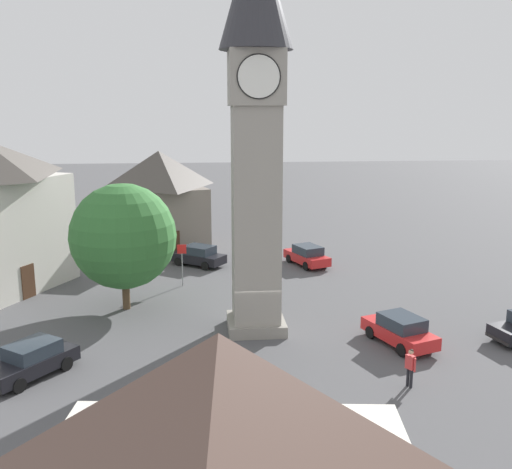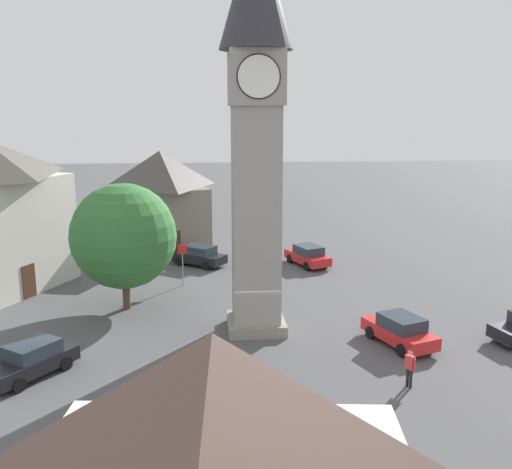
# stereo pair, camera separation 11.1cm
# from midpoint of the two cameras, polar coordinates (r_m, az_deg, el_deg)

# --- Properties ---
(ground_plane) EXTENTS (200.00, 200.00, 0.00)m
(ground_plane) POSITION_cam_midpoint_polar(r_m,az_deg,el_deg) (31.42, -0.10, -9.24)
(ground_plane) COLOR #4C4C4F
(clock_tower) EXTENTS (3.61, 3.61, 20.57)m
(clock_tower) POSITION_cam_midpoint_polar(r_m,az_deg,el_deg) (29.27, -0.11, 13.26)
(clock_tower) COLOR gray
(clock_tower) RESTS_ON ground
(car_blue_kerb) EXTENTS (3.82, 4.32, 1.53)m
(car_blue_kerb) POSITION_cam_midpoint_polar(r_m,az_deg,el_deg) (27.77, -21.27, -11.39)
(car_blue_kerb) COLOR black
(car_blue_kerb) RESTS_ON ground
(car_silver_kerb) EXTENTS (3.01, 4.46, 1.53)m
(car_silver_kerb) POSITION_cam_midpoint_polar(r_m,az_deg,el_deg) (30.08, 13.78, -9.06)
(car_silver_kerb) COLOR red
(car_silver_kerb) RESTS_ON ground
(car_white_side) EXTENTS (3.08, 4.46, 1.53)m
(car_white_side) POSITION_cam_midpoint_polar(r_m,az_deg,el_deg) (43.77, 4.94, -2.05)
(car_white_side) COLOR red
(car_white_side) RESTS_ON ground
(car_black_far) EXTENTS (4.34, 3.77, 1.53)m
(car_black_far) POSITION_cam_midpoint_polar(r_m,az_deg,el_deg) (43.77, -5.74, -2.07)
(car_black_far) COLOR black
(car_black_far) RESTS_ON ground
(pedestrian) EXTENTS (0.37, 0.50, 1.69)m
(pedestrian) POSITION_cam_midpoint_polar(r_m,az_deg,el_deg) (25.77, 14.74, -12.20)
(pedestrian) COLOR black
(pedestrian) RESTS_ON ground
(tree) EXTENTS (6.08, 6.08, 7.40)m
(tree) POSITION_cam_midpoint_polar(r_m,az_deg,el_deg) (34.19, -12.95, -0.17)
(tree) COLOR brown
(tree) RESTS_ON ground
(building_corner_back) EXTENTS (8.86, 9.68, 8.13)m
(building_corner_back) POSITION_cam_midpoint_polar(r_m,az_deg,el_deg) (49.52, -9.44, 3.49)
(building_corner_back) COLOR slate
(building_corner_back) RESTS_ON ground
(road_sign) EXTENTS (0.60, 0.07, 2.80)m
(road_sign) POSITION_cam_midpoint_polar(r_m,az_deg,el_deg) (38.61, -7.34, -2.29)
(road_sign) COLOR gray
(road_sign) RESTS_ON ground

